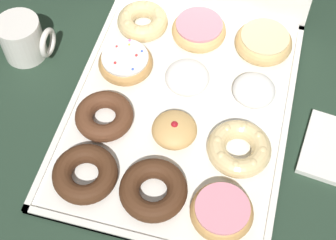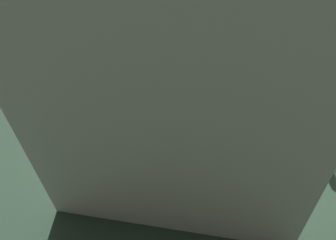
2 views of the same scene
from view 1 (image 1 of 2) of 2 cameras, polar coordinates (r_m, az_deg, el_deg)
name	(u,v)px [view 1 (image 1 of 2)]	position (r m, az deg, el deg)	size (l,w,h in m)	color
ground_plane	(179,112)	(0.99, 1.30, 0.97)	(3.00, 3.00, 0.00)	#233828
donut_box	(179,110)	(0.99, 1.31, 1.14)	(0.43, 0.56, 0.01)	white
chocolate_cake_ring_donut_0	(85,174)	(0.90, -9.47, -6.09)	(0.12, 0.12, 0.04)	#472816
chocolate_cake_ring_donut_1	(155,190)	(0.88, -1.50, -8.06)	(0.12, 0.12, 0.04)	#472816
pink_frosted_donut_2	(222,212)	(0.86, 6.17, -10.39)	(0.11, 0.11, 0.04)	tan
chocolate_cake_ring_donut_3	(104,116)	(0.96, -7.31, 0.44)	(0.11, 0.11, 0.03)	#59331E
jelly_filled_donut_4	(174,130)	(0.93, 0.74, -1.13)	(0.09, 0.09, 0.04)	tan
cruller_donut_5	(239,148)	(0.92, 8.13, -3.22)	(0.12, 0.12, 0.04)	#EACC8C
sprinkle_donut_6	(126,62)	(1.03, -4.89, 6.59)	(0.11, 0.11, 0.04)	tan
powdered_filled_donut_7	(189,78)	(1.00, 2.46, 4.85)	(0.09, 0.09, 0.05)	white
powdered_filled_donut_8	(254,90)	(1.00, 9.82, 3.38)	(0.08, 0.08, 0.04)	white
cruller_donut_9	(143,21)	(1.10, -2.93, 11.27)	(0.11, 0.11, 0.04)	#EACC8C
pink_frosted_donut_10	(199,30)	(1.08, 3.56, 10.26)	(0.12, 0.12, 0.04)	#E5B770
glazed_ring_donut_11	(264,42)	(1.08, 10.91, 8.75)	(0.12, 0.12, 0.04)	#E5B770
coffee_mug	(23,38)	(1.09, -16.26, 8.97)	(0.11, 0.09, 0.09)	white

